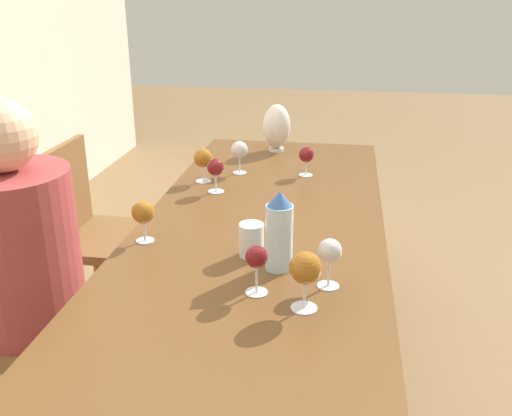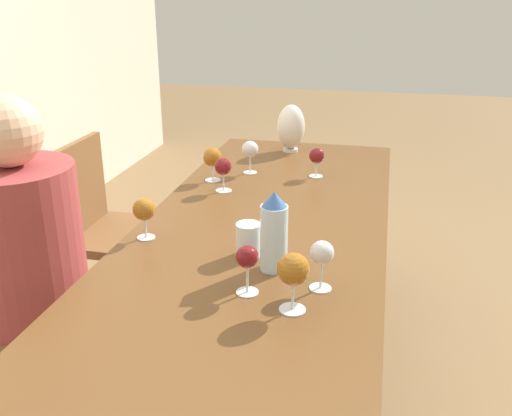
% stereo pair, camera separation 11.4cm
% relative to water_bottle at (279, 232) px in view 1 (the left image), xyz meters
% --- Properties ---
extents(ground_plane, '(14.00, 14.00, 0.00)m').
position_rel_water_bottle_xyz_m(ground_plane, '(0.28, 0.10, -0.85)').
color(ground_plane, olive).
extents(dining_table, '(2.27, 0.83, 0.73)m').
position_rel_water_bottle_xyz_m(dining_table, '(0.28, 0.10, -0.19)').
color(dining_table, brown).
rests_on(dining_table, ground_plane).
extents(water_bottle, '(0.08, 0.08, 0.24)m').
position_rel_water_bottle_xyz_m(water_bottle, '(0.00, 0.00, 0.00)').
color(water_bottle, silver).
rests_on(water_bottle, dining_table).
extents(water_tumbler, '(0.08, 0.08, 0.10)m').
position_rel_water_bottle_xyz_m(water_tumbler, '(0.07, 0.09, -0.06)').
color(water_tumbler, silver).
rests_on(water_tumbler, dining_table).
extents(vase, '(0.13, 0.13, 0.23)m').
position_rel_water_bottle_xyz_m(vase, '(1.24, 0.16, 0.01)').
color(vase, silver).
rests_on(vase, dining_table).
extents(wine_glass_0, '(0.08, 0.08, 0.14)m').
position_rel_water_bottle_xyz_m(wine_glass_0, '(0.72, 0.40, -0.02)').
color(wine_glass_0, silver).
rests_on(wine_glass_0, dining_table).
extents(wine_glass_1, '(0.06, 0.06, 0.14)m').
position_rel_water_bottle_xyz_m(wine_glass_1, '(-0.15, 0.04, -0.01)').
color(wine_glass_1, silver).
rests_on(wine_glass_1, dining_table).
extents(wine_glass_2, '(0.07, 0.07, 0.13)m').
position_rel_water_bottle_xyz_m(wine_glass_2, '(0.87, -0.01, -0.03)').
color(wine_glass_2, silver).
rests_on(wine_glass_2, dining_table).
extents(wine_glass_3, '(0.08, 0.08, 0.16)m').
position_rel_water_bottle_xyz_m(wine_glass_3, '(-0.21, -0.09, -0.00)').
color(wine_glass_3, silver).
rests_on(wine_glass_3, dining_table).
extents(wine_glass_4, '(0.07, 0.07, 0.14)m').
position_rel_water_bottle_xyz_m(wine_glass_4, '(0.12, 0.44, -0.02)').
color(wine_glass_4, silver).
rests_on(wine_glass_4, dining_table).
extents(wine_glass_5, '(0.07, 0.07, 0.14)m').
position_rel_water_bottle_xyz_m(wine_glass_5, '(0.61, 0.32, -0.02)').
color(wine_glass_5, silver).
rests_on(wine_glass_5, dining_table).
extents(wine_glass_6, '(0.07, 0.07, 0.14)m').
position_rel_water_bottle_xyz_m(wine_glass_6, '(0.86, 0.27, -0.01)').
color(wine_glass_6, silver).
rests_on(wine_glass_6, dining_table).
extents(wine_glass_7, '(0.06, 0.06, 0.14)m').
position_rel_water_bottle_xyz_m(wine_glass_7, '(-0.08, -0.15, -0.01)').
color(wine_glass_7, silver).
rests_on(wine_glass_7, dining_table).
extents(chair_near, '(0.44, 0.44, 0.85)m').
position_rel_water_bottle_xyz_m(chair_near, '(0.03, 0.90, -0.38)').
color(chair_near, brown).
rests_on(chair_near, ground_plane).
extents(chair_far, '(0.44, 0.44, 0.85)m').
position_rel_water_bottle_xyz_m(chair_far, '(0.74, 0.90, -0.38)').
color(chair_far, brown).
rests_on(chair_far, ground_plane).
extents(person_near, '(0.38, 0.38, 1.19)m').
position_rel_water_bottle_xyz_m(person_near, '(0.03, 0.82, -0.21)').
color(person_near, '#2D2D38').
rests_on(person_near, ground_plane).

